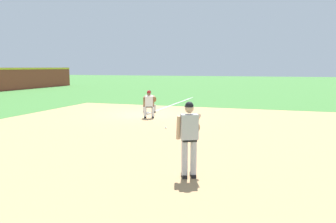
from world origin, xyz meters
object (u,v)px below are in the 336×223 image
Objects in this scene: baseball at (166,128)px; pitcher at (190,135)px; first_base_bag at (147,113)px; baserunner at (149,103)px; first_baseman at (150,100)px.

pitcher is (-5.86, -2.56, 1.02)m from baseball.
baserunner is (-1.33, -0.63, 0.75)m from first_base_bag.
baseball is 3.22m from baserunner.
baseball is (-3.90, -2.41, -0.01)m from first_base_bag.
baserunner reaches higher than baseball.
baseball is at bearing 23.60° from pitcher.
first_base_bag is 1.65m from baserunner.
baserunner is (2.57, 1.79, 0.76)m from baseball.
first_base_bag is 11.00m from pitcher.
baseball is 0.05× the size of baserunner.
first_base_bag reaches higher than baseball.
baserunner is at bearing -159.93° from first_baseman.
pitcher is (-9.76, -4.97, 1.01)m from first_base_bag.
baseball is at bearing -148.25° from first_base_bag.
pitcher is 1.27× the size of baserunner.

